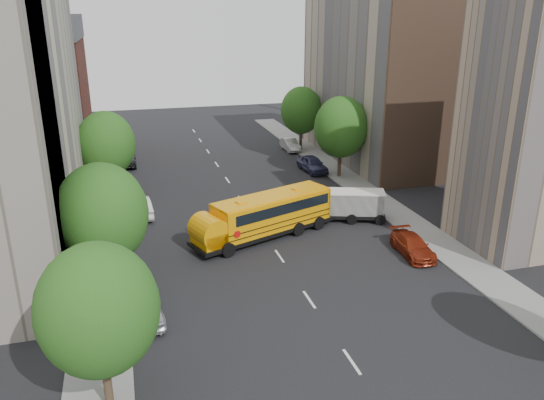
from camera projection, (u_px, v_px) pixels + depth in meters
name	position (u px, v px, depth m)	size (l,w,h in m)	color
ground	(272.00, 244.00, 37.78)	(120.00, 120.00, 0.00)	black
sidewalk_left	(104.00, 234.00, 39.34)	(3.00, 80.00, 0.12)	slate
sidewalk_right	(385.00, 205.00, 45.25)	(3.00, 80.00, 0.12)	slate
lane_markings	(241.00, 200.00, 46.85)	(0.15, 64.00, 0.01)	silver
building_left_redbrick	(38.00, 103.00, 56.38)	(10.00, 15.00, 13.00)	maroon
building_right_far	(381.00, 77.00, 57.54)	(10.00, 22.00, 18.00)	tan
building_right_sidewall	(437.00, 91.00, 47.57)	(10.10, 0.30, 18.00)	brown
street_tree_0	(98.00, 310.00, 20.71)	(4.80, 4.80, 7.41)	#38281C
street_tree_1	(102.00, 214.00, 29.67)	(5.12, 5.12, 7.90)	#38281C
street_tree_2	(106.00, 144.00, 46.04)	(4.99, 4.99, 7.71)	#38281C
street_tree_4	(341.00, 127.00, 51.61)	(5.25, 5.25, 8.10)	#38281C
street_tree_5	(301.00, 110.00, 62.62)	(4.86, 4.86, 7.51)	#38281C
school_bus	(263.00, 215.00, 38.36)	(11.52, 6.46, 3.21)	black
safari_truck	(350.00, 205.00, 41.93)	(5.92, 3.66, 2.40)	black
parked_car_0	(147.00, 309.00, 28.28)	(1.62, 4.03, 1.37)	#AEAFB5
parked_car_1	(139.00, 206.00, 42.92)	(1.68, 4.81, 1.58)	white
parked_car_2	(125.00, 160.00, 57.00)	(2.29, 4.98, 1.38)	black
parked_car_3	(413.00, 246.00, 36.02)	(1.83, 4.50, 1.31)	maroon
parked_car_4	(312.00, 164.00, 54.90)	(1.90, 4.72, 1.61)	#303154
parked_car_5	(290.00, 145.00, 63.37)	(1.48, 4.25, 1.40)	#A3A49F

